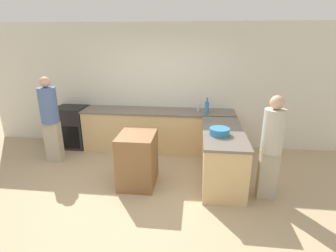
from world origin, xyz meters
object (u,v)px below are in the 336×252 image
water_bottle_blue (207,107)px  person_by_range (50,117)px  range_oven (72,127)px  mixing_bowl (219,131)px  dish_soap_bottle (207,110)px  person_at_peninsula (271,145)px  island_table (138,159)px  vinegar_bottle_clear (199,107)px

water_bottle_blue → person_by_range: 3.12m
range_oven → mixing_bowl: bearing=-23.2°
range_oven → person_by_range: bearing=-90.4°
dish_soap_bottle → person_at_peninsula: (0.91, -1.50, -0.10)m
range_oven → island_table: size_ratio=1.02×
range_oven → person_by_range: 0.93m
dish_soap_bottle → vinegar_bottle_clear: bearing=126.4°
island_table → mixing_bowl: (1.33, 0.12, 0.51)m
dish_soap_bottle → water_bottle_blue: water_bottle_blue is taller
vinegar_bottle_clear → island_table: bearing=-122.8°
range_oven → vinegar_bottle_clear: 2.90m
island_table → dish_soap_bottle: bearing=48.7°
island_table → person_by_range: (-1.87, 0.68, 0.48)m
range_oven → person_at_peninsula: (3.93, -1.67, 0.43)m
vinegar_bottle_clear → range_oven: bearing=-179.1°
water_bottle_blue → vinegar_bottle_clear: bearing=145.4°
range_oven → island_table: range_oven is taller
island_table → dish_soap_bottle: size_ratio=4.08×
dish_soap_bottle → water_bottle_blue: size_ratio=0.69×
island_table → vinegar_bottle_clear: bearing=57.2°
mixing_bowl → dish_soap_bottle: size_ratio=1.48×
water_bottle_blue → person_by_range: person_by_range is taller
person_at_peninsula → dish_soap_bottle: bearing=121.3°
vinegar_bottle_clear → water_bottle_blue: bearing=-34.6°
island_table → person_at_peninsula: (2.06, -0.19, 0.44)m
mixing_bowl → island_table: bearing=-174.7°
mixing_bowl → vinegar_bottle_clear: size_ratio=1.41×
range_oven → dish_soap_bottle: (3.02, -0.18, 0.53)m
vinegar_bottle_clear → person_at_peninsula: 2.03m
island_table → vinegar_bottle_clear: 1.90m
vinegar_bottle_clear → person_by_range: 2.98m
mixing_bowl → dish_soap_bottle: (-0.18, 1.19, 0.03)m
island_table → person_by_range: person_by_range is taller
range_oven → person_at_peninsula: 4.29m
dish_soap_bottle → mixing_bowl: bearing=-81.6°
person_at_peninsula → mixing_bowl: bearing=157.3°
vinegar_bottle_clear → dish_soap_bottle: bearing=-53.6°
dish_soap_bottle → vinegar_bottle_clear: 0.27m
person_by_range → person_at_peninsula: bearing=-12.5°
vinegar_bottle_clear → person_at_peninsula: bearing=-58.0°
range_oven → water_bottle_blue: 3.08m
range_oven → person_by_range: size_ratio=0.54×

